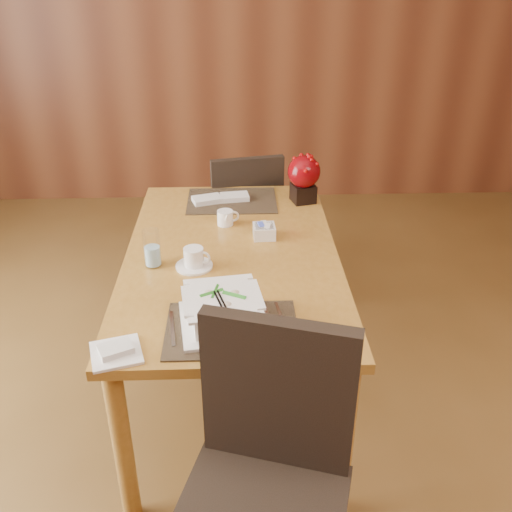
{
  "coord_description": "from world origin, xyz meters",
  "views": [
    {
      "loc": [
        0.02,
        -1.53,
        1.91
      ],
      "look_at": [
        0.09,
        0.35,
        0.87
      ],
      "focal_mm": 40.0,
      "sensor_mm": 36.0,
      "label": 1
    }
  ],
  "objects_px": {
    "dining_table": "(232,272)",
    "near_chair": "(267,472)",
    "berry_decor": "(304,176)",
    "far_chair": "(244,217)",
    "coffee_cup": "(194,259)",
    "soup_setting": "(223,311)",
    "sugar_caddy": "(264,231)",
    "bread_plate": "(116,353)",
    "water_glass": "(152,248)",
    "creamer_jug": "(225,218)"
  },
  "relations": [
    {
      "from": "far_chair",
      "to": "berry_decor",
      "type": "bearing_deg",
      "value": 119.41
    },
    {
      "from": "dining_table",
      "to": "soup_setting",
      "type": "bearing_deg",
      "value": -93.29
    },
    {
      "from": "coffee_cup",
      "to": "bread_plate",
      "type": "bearing_deg",
      "value": -111.46
    },
    {
      "from": "soup_setting",
      "to": "coffee_cup",
      "type": "xyz_separation_m",
      "value": [
        -0.12,
        0.4,
        -0.02
      ]
    },
    {
      "from": "berry_decor",
      "to": "dining_table",
      "type": "bearing_deg",
      "value": -123.9
    },
    {
      "from": "sugar_caddy",
      "to": "dining_table",
      "type": "bearing_deg",
      "value": -135.67
    },
    {
      "from": "sugar_caddy",
      "to": "far_chair",
      "type": "relative_size",
      "value": 0.11
    },
    {
      "from": "bread_plate",
      "to": "far_chair",
      "type": "xyz_separation_m",
      "value": [
        0.44,
        1.56,
        -0.25
      ]
    },
    {
      "from": "dining_table",
      "to": "creamer_jug",
      "type": "height_order",
      "value": "creamer_jug"
    },
    {
      "from": "water_glass",
      "to": "bread_plate",
      "type": "bearing_deg",
      "value": -95.07
    },
    {
      "from": "creamer_jug",
      "to": "sugar_caddy",
      "type": "xyz_separation_m",
      "value": [
        0.18,
        -0.14,
        -0.01
      ]
    },
    {
      "from": "soup_setting",
      "to": "water_glass",
      "type": "height_order",
      "value": "water_glass"
    },
    {
      "from": "dining_table",
      "to": "near_chair",
      "type": "relative_size",
      "value": 1.48
    },
    {
      "from": "dining_table",
      "to": "sugar_caddy",
      "type": "relative_size",
      "value": 15.66
    },
    {
      "from": "dining_table",
      "to": "soup_setting",
      "type": "height_order",
      "value": "soup_setting"
    },
    {
      "from": "berry_decor",
      "to": "bread_plate",
      "type": "height_order",
      "value": "berry_decor"
    },
    {
      "from": "bread_plate",
      "to": "far_chair",
      "type": "distance_m",
      "value": 1.64
    },
    {
      "from": "far_chair",
      "to": "soup_setting",
      "type": "bearing_deg",
      "value": 75.36
    },
    {
      "from": "berry_decor",
      "to": "water_glass",
      "type": "bearing_deg",
      "value": -137.02
    },
    {
      "from": "coffee_cup",
      "to": "near_chair",
      "type": "bearing_deg",
      "value": -74.12
    },
    {
      "from": "coffee_cup",
      "to": "sugar_caddy",
      "type": "distance_m",
      "value": 0.39
    },
    {
      "from": "soup_setting",
      "to": "water_glass",
      "type": "distance_m",
      "value": 0.51
    },
    {
      "from": "soup_setting",
      "to": "dining_table",
      "type": "bearing_deg",
      "value": 78.72
    },
    {
      "from": "dining_table",
      "to": "water_glass",
      "type": "distance_m",
      "value": 0.38
    },
    {
      "from": "dining_table",
      "to": "berry_decor",
      "type": "height_order",
      "value": "berry_decor"
    },
    {
      "from": "coffee_cup",
      "to": "berry_decor",
      "type": "distance_m",
      "value": 0.84
    },
    {
      "from": "sugar_caddy",
      "to": "bread_plate",
      "type": "height_order",
      "value": "sugar_caddy"
    },
    {
      "from": "soup_setting",
      "to": "bread_plate",
      "type": "height_order",
      "value": "soup_setting"
    },
    {
      "from": "coffee_cup",
      "to": "berry_decor",
      "type": "bearing_deg",
      "value": 51.81
    },
    {
      "from": "sugar_caddy",
      "to": "bread_plate",
      "type": "relative_size",
      "value": 0.61
    },
    {
      "from": "dining_table",
      "to": "creamer_jug",
      "type": "distance_m",
      "value": 0.31
    },
    {
      "from": "dining_table",
      "to": "creamer_jug",
      "type": "bearing_deg",
      "value": 96.28
    },
    {
      "from": "bread_plate",
      "to": "soup_setting",
      "type": "bearing_deg",
      "value": 23.48
    },
    {
      "from": "berry_decor",
      "to": "near_chair",
      "type": "relative_size",
      "value": 0.24
    },
    {
      "from": "dining_table",
      "to": "bread_plate",
      "type": "relative_size",
      "value": 9.54
    },
    {
      "from": "far_chair",
      "to": "water_glass",
      "type": "bearing_deg",
      "value": 57.89
    },
    {
      "from": "sugar_caddy",
      "to": "far_chair",
      "type": "bearing_deg",
      "value": 96.03
    },
    {
      "from": "water_glass",
      "to": "berry_decor",
      "type": "height_order",
      "value": "berry_decor"
    },
    {
      "from": "coffee_cup",
      "to": "dining_table",
      "type": "bearing_deg",
      "value": 37.15
    },
    {
      "from": "dining_table",
      "to": "soup_setting",
      "type": "relative_size",
      "value": 4.64
    },
    {
      "from": "soup_setting",
      "to": "sugar_caddy",
      "type": "relative_size",
      "value": 3.38
    },
    {
      "from": "water_glass",
      "to": "near_chair",
      "type": "distance_m",
      "value": 1.03
    },
    {
      "from": "berry_decor",
      "to": "bread_plate",
      "type": "xyz_separation_m",
      "value": [
        -0.73,
        -1.21,
        -0.13
      ]
    },
    {
      "from": "coffee_cup",
      "to": "berry_decor",
      "type": "height_order",
      "value": "berry_decor"
    },
    {
      "from": "creamer_jug",
      "to": "coffee_cup",
      "type": "bearing_deg",
      "value": -118.64
    },
    {
      "from": "berry_decor",
      "to": "near_chair",
      "type": "xyz_separation_m",
      "value": [
        -0.26,
        -1.54,
        -0.31
      ]
    },
    {
      "from": "coffee_cup",
      "to": "sugar_caddy",
      "type": "bearing_deg",
      "value": 40.83
    },
    {
      "from": "creamer_jug",
      "to": "bread_plate",
      "type": "bearing_deg",
      "value": -121.15
    },
    {
      "from": "berry_decor",
      "to": "far_chair",
      "type": "height_order",
      "value": "berry_decor"
    },
    {
      "from": "dining_table",
      "to": "near_chair",
      "type": "height_order",
      "value": "near_chair"
    }
  ]
}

